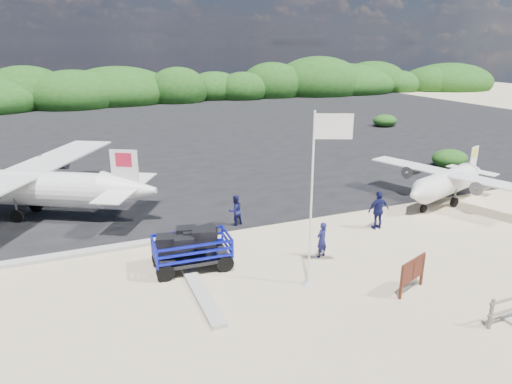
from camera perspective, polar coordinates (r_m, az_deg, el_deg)
ground at (r=17.47m, az=7.81°, el=-9.97°), size 160.00×160.00×0.00m
asphalt_apron at (r=44.72m, az=-11.71°, el=7.21°), size 90.00×50.00×0.04m
lagoon at (r=16.89m, az=-23.43°, el=-12.48°), size 9.00×7.00×0.40m
vegetation_band at (r=69.19m, az=-15.75°, el=10.67°), size 124.00×8.00×4.40m
baggage_cart at (r=17.79m, az=-7.91°, el=-9.43°), size 3.18×1.92×1.55m
flagpole at (r=16.68m, az=6.52°, el=-11.37°), size 1.34×0.96×6.17m
signboard at (r=16.99m, az=18.73°, el=-11.71°), size 1.52×0.69×1.29m
crew_a at (r=18.40m, az=8.22°, el=-5.92°), size 0.63×0.52×1.48m
crew_b at (r=21.31m, az=-2.61°, el=-2.32°), size 0.85×0.73×1.49m
crew_c at (r=21.59m, az=15.06°, el=-2.21°), size 1.08×0.48×1.82m
aircraft_large at (r=45.23m, az=8.35°, el=7.51°), size 20.41×20.41×4.49m
aircraft_small at (r=47.48m, az=-22.43°, el=6.84°), size 9.06×9.06×2.59m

